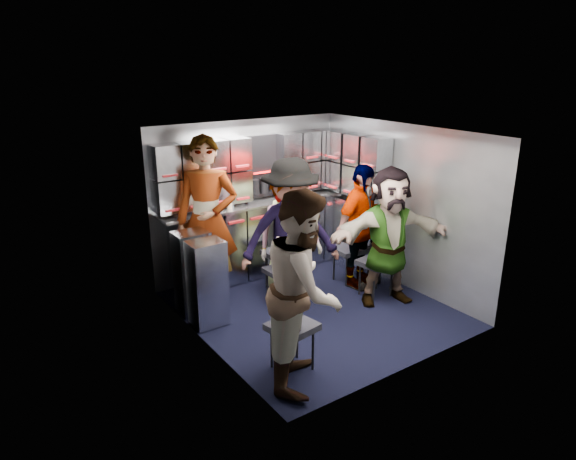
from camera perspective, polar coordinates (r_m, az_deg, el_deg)
floor at (r=6.23m, az=2.81°, el=-8.73°), size 3.00×3.00×0.00m
wall_back at (r=7.03m, az=-4.47°, el=3.61°), size 2.80×0.04×2.10m
wall_left at (r=5.14m, az=-9.55°, el=-2.24°), size 0.04×3.00×2.10m
wall_right at (r=6.73m, az=12.51°, el=2.56°), size 0.04×3.00×2.10m
ceiling at (r=5.59m, az=3.15°, el=10.78°), size 2.80×3.00×0.02m
cart_bank_back at (r=7.02m, az=-3.49°, el=-1.14°), size 2.68×0.38×0.99m
cart_bank_left at (r=5.90m, az=-9.75°, el=-5.28°), size 0.38×0.76×0.99m
counter at (r=6.86m, az=-3.58°, el=2.96°), size 2.68×0.42×0.03m
locker_bank_back at (r=6.80m, az=-3.92°, el=6.93°), size 2.68×0.28×0.82m
locker_bank_right at (r=7.01m, az=7.74°, el=7.16°), size 0.28×1.00×0.82m
right_cabinet at (r=7.20m, az=7.93°, el=-0.72°), size 0.28×1.20×1.00m
coffee_niche at (r=6.94m, az=-2.88°, el=7.02°), size 0.46×0.16×0.84m
red_latch_strip at (r=6.73m, az=-2.68°, el=1.48°), size 2.60×0.02×0.03m
jump_seat_near_left at (r=4.92m, az=0.47°, el=-10.94°), size 0.46×0.45×0.48m
jump_seat_mid_left at (r=6.24m, az=-0.68°, el=-4.72°), size 0.38×0.36×0.44m
jump_seat_center at (r=6.65m, az=-0.70°, el=-2.77°), size 0.44×0.42×0.50m
jump_seat_mid_right at (r=6.87m, az=6.82°, el=-2.32°), size 0.43×0.41×0.48m
jump_seat_near_right at (r=6.48m, az=9.79°, el=-3.76°), size 0.46×0.44×0.48m
attendant_standing at (r=6.18m, az=-8.94°, el=1.01°), size 0.88×0.84×2.03m
attendant_arc_a at (r=4.57m, az=1.79°, el=-6.59°), size 1.10×1.12×1.82m
attendant_arc_b at (r=5.91m, az=0.27°, el=-0.67°), size 1.33×1.02×1.81m
attendant_arc_c at (r=6.38m, az=0.19°, el=-0.09°), size 0.91×0.72×1.63m
attendant_arc_d at (r=6.61m, az=7.97°, el=0.34°), size 1.02×0.63×1.62m
attendant_arc_e at (r=6.22m, az=11.15°, el=-0.69°), size 1.63×1.03×1.68m
bottle_left at (r=6.53m, az=-7.51°, el=3.21°), size 0.06×0.06×0.23m
bottle_mid at (r=6.60m, az=-6.32°, el=3.39°), size 0.06×0.06×0.22m
bottle_right at (r=6.97m, az=-0.89°, el=4.40°), size 0.06×0.06×0.24m
cup_left at (r=6.59m, az=-6.54°, el=2.85°), size 0.07×0.07×0.11m
cup_right at (r=7.12m, az=0.94°, el=4.16°), size 0.07×0.07×0.11m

